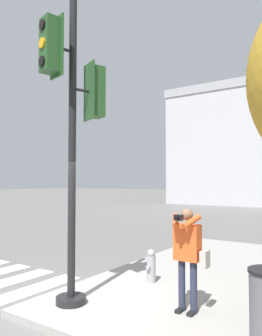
{
  "coord_description": "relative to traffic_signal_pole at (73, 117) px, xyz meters",
  "views": [
    {
      "loc": [
        4.18,
        -3.72,
        2.16
      ],
      "look_at": [
        1.25,
        0.6,
        2.38
      ],
      "focal_mm": 35.0,
      "sensor_mm": 36.0,
      "label": 1
    }
  ],
  "objects": [
    {
      "name": "person_photographer",
      "position": [
        1.76,
        0.77,
        -2.18
      ],
      "size": [
        0.58,
        0.54,
        1.61
      ],
      "color": "black",
      "rests_on": "sidewalk_corner"
    },
    {
      "name": "ground_plane",
      "position": [
        -0.25,
        -0.3,
        -3.26
      ],
      "size": [
        160.0,
        160.0,
        0.0
      ],
      "primitive_type": "plane",
      "color": "slate"
    },
    {
      "name": "fire_hydrant",
      "position": [
        0.49,
        1.77,
        -2.81
      ],
      "size": [
        0.18,
        0.24,
        0.66
      ],
      "color": "#99999E",
      "rests_on": "sidewalk_corner"
    },
    {
      "name": "building_left",
      "position": [
        -4.92,
        29.45,
        2.47
      ],
      "size": [
        13.53,
        8.9,
        11.44
      ],
      "color": "#BCBCC1",
      "rests_on": "ground_plane"
    },
    {
      "name": "traffic_signal_pole",
      "position": [
        0.0,
        0.0,
        0.0
      ],
      "size": [
        0.65,
        1.17,
        5.34
      ],
      "color": "black",
      "rests_on": "sidewalk_corner"
    }
  ]
}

